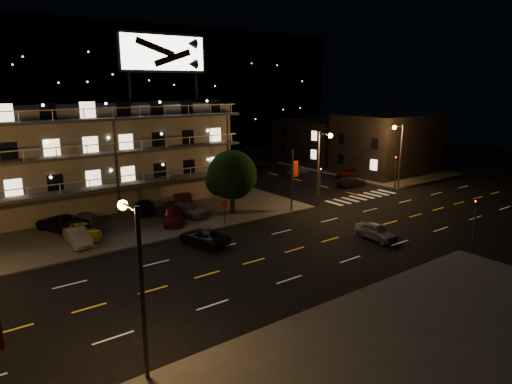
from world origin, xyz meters
TOP-DOWN VIEW (x-y plane):
  - ground at (0.00, 0.00)m, footprint 140.00×140.00m
  - curb_nw at (-14.00, 20.00)m, footprint 44.00×24.00m
  - curb_ne at (30.00, 20.00)m, footprint 16.00×24.00m
  - motel at (-9.94, 23.88)m, footprint 28.00×13.80m
  - side_bldg_front at (29.99, 16.00)m, footprint 14.06×10.00m
  - side_bldg_back at (29.99, 28.00)m, footprint 14.06×12.00m
  - hill_backdrop at (-5.94, 68.78)m, footprint 120.00×25.00m
  - streetlight_nc at (8.50, 7.94)m, footprint 0.44×1.92m
  - streetlight_ne at (22.14, 8.30)m, footprint 1.92×0.44m
  - streetlight_s at (-18.00, -7.94)m, footprint 0.44×1.92m
  - signal_nw at (9.00, 8.50)m, footprint 0.20×0.27m
  - signal_sw at (9.00, -8.50)m, footprint 0.20×0.27m
  - signal_ne at (22.00, 8.50)m, footprint 0.27×0.20m
  - banner_north at (5.09, 8.40)m, footprint 0.83×0.16m
  - stop_sign at (-3.00, 8.57)m, footprint 0.91×0.11m
  - tree at (-0.44, 11.17)m, footprint 5.04×4.86m
  - lot_car_1 at (-15.43, 11.04)m, footprint 1.41×3.99m
  - lot_car_2 at (-14.68, 12.38)m, footprint 2.43×4.60m
  - lot_car_3 at (-6.55, 12.04)m, footprint 3.62×5.11m
  - lot_car_4 at (-4.52, 12.80)m, footprint 3.08×4.63m
  - lot_car_6 at (-15.50, 15.68)m, footprint 4.22×5.60m
  - lot_car_7 at (-13.40, 15.95)m, footprint 2.89×4.59m
  - lot_car_8 at (-7.40, 16.43)m, footprint 2.82×4.60m
  - lot_car_9 at (-3.19, 16.46)m, footprint 3.04×4.79m
  - side_car_0 at (18.68, 12.53)m, footprint 3.86×1.90m
  - side_car_1 at (23.15, 16.45)m, footprint 4.57×2.22m
  - side_car_2 at (18.81, 22.78)m, footprint 4.78×3.29m
  - side_car_3 at (18.55, 30.54)m, footprint 4.43×2.23m
  - road_car_east at (5.23, -2.17)m, footprint 1.68×3.94m
  - road_car_west at (-7.08, 5.42)m, footprint 3.16×4.96m

SIDE VIEW (x-z plane):
  - ground at x=0.00m, z-range 0.00..0.00m
  - curb_nw at x=-14.00m, z-range 0.00..0.15m
  - curb_ne at x=30.00m, z-range 0.00..0.15m
  - side_car_0 at x=18.68m, z-range 0.00..1.22m
  - side_car_1 at x=23.15m, z-range 0.00..1.25m
  - road_car_west at x=-7.08m, z-range 0.00..1.27m
  - side_car_2 at x=18.81m, z-range 0.00..1.28m
  - road_car_east at x=5.23m, z-range 0.00..1.33m
  - side_car_3 at x=18.55m, z-range 0.00..1.45m
  - lot_car_2 at x=-14.68m, z-range 0.15..1.38m
  - lot_car_7 at x=-13.40m, z-range 0.15..1.39m
  - lot_car_1 at x=-15.43m, z-range 0.15..1.46m
  - lot_car_3 at x=-6.55m, z-range 0.15..1.52m
  - lot_car_6 at x=-15.50m, z-range 0.15..1.56m
  - lot_car_4 at x=-4.52m, z-range 0.15..1.61m
  - lot_car_8 at x=-7.40m, z-range 0.15..1.61m
  - lot_car_9 at x=-3.19m, z-range 0.15..1.64m
  - stop_sign at x=-3.00m, z-range 0.41..3.01m
  - signal_nw at x=9.00m, z-range 0.27..4.87m
  - signal_sw at x=9.00m, z-range 0.27..4.87m
  - signal_ne at x=22.00m, z-range 0.27..4.87m
  - banner_north at x=5.09m, z-range 0.23..6.63m
  - side_bldg_back at x=29.99m, z-range 0.00..7.00m
  - tree at x=-0.44m, z-range 0.75..7.10m
  - side_bldg_front at x=29.99m, z-range 0.00..8.50m
  - streetlight_nc at x=8.50m, z-range 0.96..8.96m
  - streetlight_ne at x=22.14m, z-range 0.96..8.96m
  - streetlight_s at x=-18.00m, z-range 0.96..8.96m
  - motel at x=-9.94m, z-range -3.71..14.39m
  - hill_backdrop at x=-5.94m, z-range -0.45..23.55m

